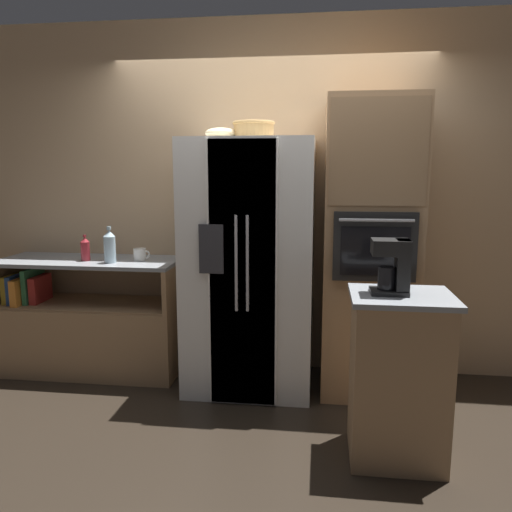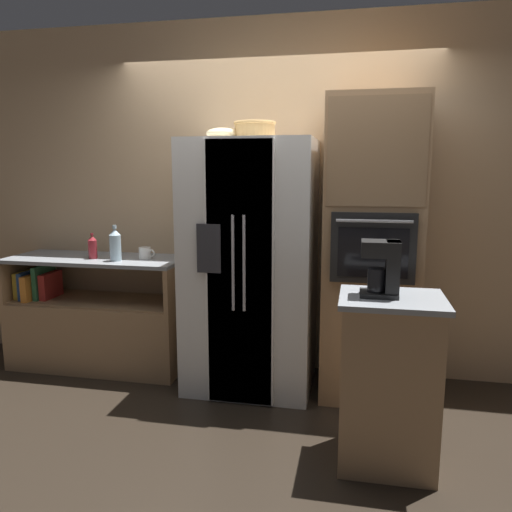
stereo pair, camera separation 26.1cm
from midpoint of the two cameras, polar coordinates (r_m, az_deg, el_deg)
ground_plane at (r=3.96m, az=-1.04°, el=-14.64°), size 20.00×20.00×0.00m
wall_back at (r=4.06m, az=-0.16°, el=6.46°), size 12.00×0.06×2.80m
counter_left at (r=4.40m, az=-20.02°, el=-7.94°), size 1.45×0.57×0.93m
refrigerator at (r=3.73m, az=-2.68°, el=-1.17°), size 0.93×0.80×1.86m
wall_oven at (r=3.70m, az=10.87°, el=0.81°), size 0.66×0.74×2.13m
island_counter at (r=2.97m, az=13.44°, el=-13.31°), size 0.56×0.48×0.97m
wicker_basket at (r=3.68m, az=-2.36°, el=14.25°), size 0.30×0.30×0.12m
fruit_bowl at (r=3.68m, az=-6.13°, el=13.78°), size 0.23×0.23×0.08m
bottle_tall at (r=4.19m, az=-20.65°, el=0.77°), size 0.07×0.07×0.21m
bottle_short at (r=4.03m, az=-18.18°, el=1.06°), size 0.09×0.09×0.28m
mug at (r=4.08m, az=-14.90°, el=0.17°), size 0.13×0.10×0.10m
coffee_maker at (r=2.78m, az=12.96°, el=-0.94°), size 0.20×0.16×0.30m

